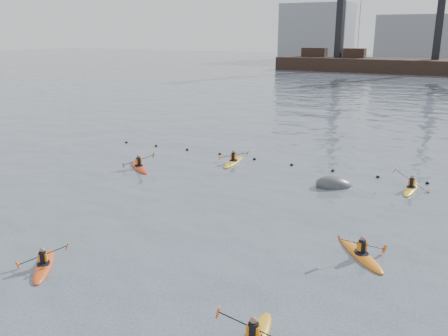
{
  "coord_description": "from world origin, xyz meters",
  "views": [
    {
      "loc": [
        8.89,
        -8.63,
        9.2
      ],
      "look_at": [
        -1.45,
        10.98,
        2.8
      ],
      "focal_mm": 38.0,
      "sensor_mm": 36.0,
      "label": 1
    }
  ],
  "objects_px": {
    "kayaker_3": "(411,188)",
    "kayaker_5": "(233,162)",
    "mooring_buoy": "(335,186)",
    "kayaker_2": "(139,167)",
    "kayaker_0": "(44,265)",
    "kayaker_4": "(361,254)"
  },
  "relations": [
    {
      "from": "kayaker_3",
      "to": "kayaker_5",
      "type": "bearing_deg",
      "value": -179.13
    },
    {
      "from": "kayaker_3",
      "to": "mooring_buoy",
      "type": "relative_size",
      "value": 1.33
    },
    {
      "from": "kayaker_2",
      "to": "mooring_buoy",
      "type": "bearing_deg",
      "value": -42.88
    },
    {
      "from": "kayaker_0",
      "to": "kayaker_2",
      "type": "height_order",
      "value": "kayaker_0"
    },
    {
      "from": "kayaker_0",
      "to": "kayaker_3",
      "type": "distance_m",
      "value": 21.03
    },
    {
      "from": "kayaker_4",
      "to": "kayaker_5",
      "type": "bearing_deg",
      "value": -84.11
    },
    {
      "from": "kayaker_0",
      "to": "kayaker_3",
      "type": "height_order",
      "value": "kayaker_3"
    },
    {
      "from": "kayaker_3",
      "to": "mooring_buoy",
      "type": "bearing_deg",
      "value": -158.22
    },
    {
      "from": "kayaker_2",
      "to": "kayaker_5",
      "type": "bearing_deg",
      "value": -13.86
    },
    {
      "from": "mooring_buoy",
      "to": "kayaker_4",
      "type": "bearing_deg",
      "value": -68.24
    },
    {
      "from": "mooring_buoy",
      "to": "kayaker_5",
      "type": "bearing_deg",
      "value": 166.68
    },
    {
      "from": "kayaker_4",
      "to": "kayaker_3",
      "type": "bearing_deg",
      "value": -134.87
    },
    {
      "from": "kayaker_3",
      "to": "kayaker_4",
      "type": "relative_size",
      "value": 1.1
    },
    {
      "from": "kayaker_3",
      "to": "kayaker_5",
      "type": "height_order",
      "value": "kayaker_3"
    },
    {
      "from": "kayaker_3",
      "to": "kayaker_5",
      "type": "xyz_separation_m",
      "value": [
        -12.22,
        0.42,
        0.0
      ]
    },
    {
      "from": "kayaker_2",
      "to": "kayaker_4",
      "type": "distance_m",
      "value": 17.95
    },
    {
      "from": "kayaker_2",
      "to": "kayaker_3",
      "type": "relative_size",
      "value": 0.96
    },
    {
      "from": "kayaker_2",
      "to": "kayaker_4",
      "type": "relative_size",
      "value": 1.06
    },
    {
      "from": "kayaker_4",
      "to": "kayaker_5",
      "type": "xyz_separation_m",
      "value": [
        -11.5,
        10.79,
        0.0
      ]
    },
    {
      "from": "kayaker_5",
      "to": "kayaker_3",
      "type": "bearing_deg",
      "value": -7.76
    },
    {
      "from": "kayaker_4",
      "to": "mooring_buoy",
      "type": "bearing_deg",
      "value": -109.18
    },
    {
      "from": "kayaker_4",
      "to": "kayaker_2",
      "type": "bearing_deg",
      "value": -62.08
    }
  ]
}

